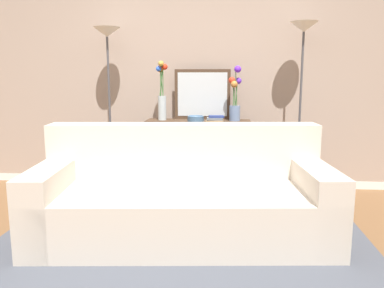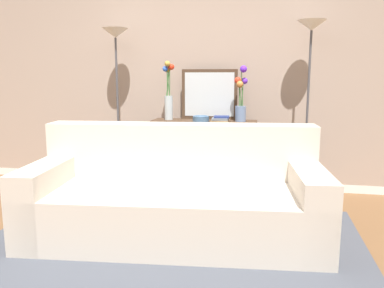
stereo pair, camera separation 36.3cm
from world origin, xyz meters
The scene contains 13 objects.
ground_plane centered at (0.00, 0.00, -0.01)m, with size 16.00×16.00×0.02m, color brown.
back_wall centered at (0.00, 2.18, 1.41)m, with size 12.00×0.15×2.82m.
area_rug centered at (0.18, 0.47, 0.01)m, with size 2.93×1.93×0.01m.
couch centered at (0.17, 0.63, 0.31)m, with size 2.37×1.19×0.88m.
console_table centered at (0.20, 1.85, 0.54)m, with size 1.13×0.32×0.81m.
floor_lamp_left centered at (-0.76, 1.79, 1.41)m, with size 0.28×0.28×1.79m.
floor_lamp_right centered at (1.27, 1.79, 1.43)m, with size 0.28×0.28×1.82m.
wall_mirror centered at (0.24, 1.98, 1.08)m, with size 0.62×0.02×0.55m.
vase_tall_flowers centered at (-0.20, 1.85, 1.10)m, with size 0.12×0.13×0.64m.
vase_short_flowers centered at (0.59, 1.82, 1.04)m, with size 0.14×0.13×0.58m.
fruit_bowl centered at (0.18, 1.76, 0.84)m, with size 0.17×0.17×0.06m.
book_stack centered at (0.39, 1.78, 0.83)m, with size 0.19×0.16×0.06m.
book_row_under_console centered at (-0.10, 1.85, 0.06)m, with size 0.33×0.17×0.13m.
Camera 1 is at (0.51, -2.36, 1.29)m, focal length 36.45 mm.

